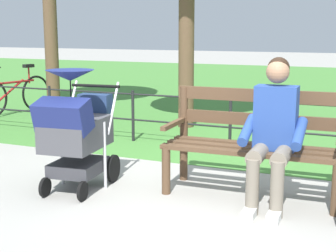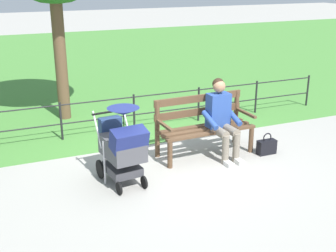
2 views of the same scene
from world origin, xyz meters
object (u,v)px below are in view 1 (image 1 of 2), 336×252
park_bench (255,138)px  stroller (76,129)px  person_on_bench (273,128)px  bicycle (15,94)px

park_bench → stroller: stroller is taller
person_on_bench → stroller: 1.81m
park_bench → bicycle: size_ratio=0.98×
park_bench → person_on_bench: (-0.21, 0.22, 0.15)m
bicycle → person_on_bench: bearing=151.3°
stroller → bicycle: bearing=-42.8°
person_on_bench → stroller: size_ratio=1.11×
park_bench → stroller: bearing=20.1°
stroller → person_on_bench: bearing=-168.9°
stroller → park_bench: bearing=-159.9°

